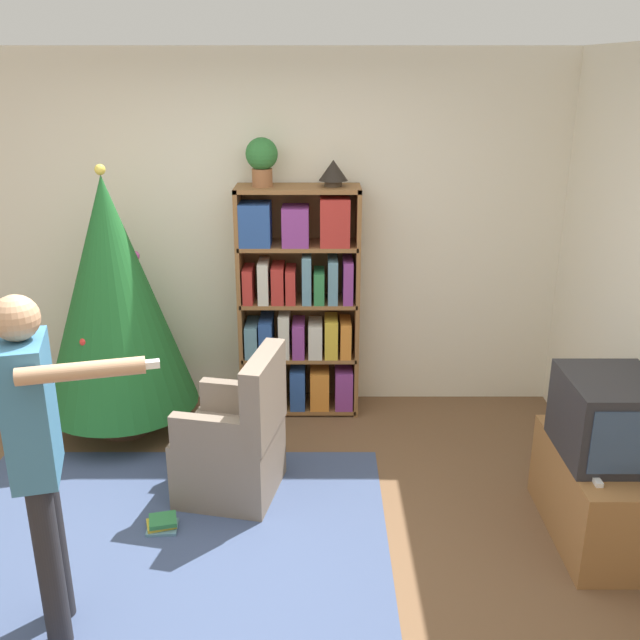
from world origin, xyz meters
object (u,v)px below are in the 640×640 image
(christmas_tree, at_px, (115,295))
(armchair, at_px, (237,445))
(table_lamp, at_px, (335,171))
(bookshelf, at_px, (301,307))
(standing_person, at_px, (39,445))
(television, at_px, (611,418))
(potted_plant, at_px, (264,158))

(christmas_tree, xyz_separation_m, armchair, (0.89, -0.79, -0.69))
(table_lamp, bearing_deg, bookshelf, -177.19)
(armchair, xyz_separation_m, standing_person, (-0.68, -1.13, 0.64))
(television, height_order, standing_person, standing_person)
(bookshelf, relative_size, standing_person, 1.04)
(christmas_tree, relative_size, armchair, 2.05)
(potted_plant, bearing_deg, bookshelf, -2.72)
(christmas_tree, distance_m, armchair, 1.38)
(bookshelf, distance_m, christmas_tree, 1.31)
(television, bearing_deg, bookshelf, 136.85)
(standing_person, distance_m, table_lamp, 2.74)
(armchair, height_order, table_lamp, table_lamp)
(table_lamp, bearing_deg, christmas_tree, -166.64)
(bookshelf, distance_m, potted_plant, 1.09)
(bookshelf, height_order, potted_plant, potted_plant)
(potted_plant, bearing_deg, table_lamp, -0.00)
(bookshelf, bearing_deg, armchair, -107.56)
(bookshelf, xyz_separation_m, potted_plant, (-0.25, 0.01, 1.06))
(christmas_tree, bearing_deg, standing_person, -83.94)
(armchair, height_order, standing_person, standing_person)
(christmas_tree, bearing_deg, armchair, -41.75)
(potted_plant, distance_m, table_lamp, 0.49)
(standing_person, bearing_deg, potted_plant, 146.16)
(television, xyz_separation_m, standing_person, (-2.71, -0.70, 0.23))
(television, relative_size, table_lamp, 2.78)
(potted_plant, bearing_deg, christmas_tree, -160.55)
(bookshelf, relative_size, christmas_tree, 0.90)
(christmas_tree, relative_size, potted_plant, 5.73)
(standing_person, height_order, table_lamp, table_lamp)
(television, xyz_separation_m, armchair, (-2.02, 0.43, -0.41))
(table_lamp, bearing_deg, television, -47.81)
(standing_person, height_order, potted_plant, potted_plant)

